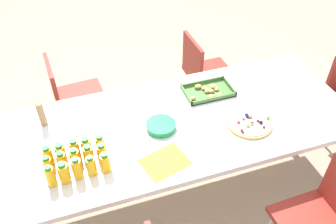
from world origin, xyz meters
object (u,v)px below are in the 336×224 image
(chair_far_left, at_px, (71,95))
(juice_bottle_3, at_px, (91,166))
(juice_bottle_14, at_px, (100,145))
(napkin_stack, at_px, (85,126))
(juice_bottle_9, at_px, (102,153))
(chair_near_right, at_px, (325,217))
(juice_bottle_1, at_px, (64,173))
(juice_bottle_13, at_px, (87,148))
(fruit_pizza, at_px, (249,122))
(cardboard_tube, at_px, (41,114))
(paper_folder, at_px, (165,162))
(chair_far_right, at_px, (204,71))
(juice_bottle_2, at_px, (77,168))
(party_table, at_px, (172,129))
(juice_bottle_4, at_px, (105,163))
(plate_stack, at_px, (161,126))
(juice_bottle_12, at_px, (75,150))
(juice_bottle_11, at_px, (61,154))
(snack_tray, at_px, (208,91))
(juice_bottle_8, at_px, (89,156))
(juice_bottle_0, at_px, (51,176))
(juice_bottle_5, at_px, (48,166))
(juice_bottle_10, at_px, (48,156))
(juice_bottle_7, at_px, (75,159))

(chair_far_left, relative_size, juice_bottle_3, 5.98)
(juice_bottle_14, xyz_separation_m, napkin_stack, (-0.06, 0.25, -0.06))
(juice_bottle_9, bearing_deg, chair_far_left, 95.95)
(chair_near_right, height_order, juice_bottle_1, juice_bottle_1)
(juice_bottle_13, distance_m, fruit_pizza, 1.05)
(cardboard_tube, xyz_separation_m, paper_folder, (0.64, -0.56, -0.08))
(chair_far_right, bearing_deg, juice_bottle_2, -50.64)
(party_table, height_order, juice_bottle_9, juice_bottle_9)
(juice_bottle_13, height_order, paper_folder, juice_bottle_13)
(party_table, xyz_separation_m, chair_far_left, (-0.60, 0.84, -0.19))
(juice_bottle_4, bearing_deg, juice_bottle_3, 179.54)
(chair_near_right, height_order, fruit_pizza, chair_near_right)
(plate_stack, bearing_deg, juice_bottle_12, -171.47)
(juice_bottle_1, bearing_deg, juice_bottle_11, 90.44)
(juice_bottle_9, xyz_separation_m, snack_tray, (0.84, 0.40, -0.05))
(juice_bottle_9, bearing_deg, juice_bottle_3, -134.64)
(chair_far_left, bearing_deg, juice_bottle_8, -2.64)
(chair_near_right, height_order, chair_far_left, same)
(plate_stack, bearing_deg, juice_bottle_13, -170.33)
(juice_bottle_9, bearing_deg, paper_folder, -20.95)
(juice_bottle_0, bearing_deg, juice_bottle_12, 44.91)
(party_table, xyz_separation_m, juice_bottle_5, (-0.80, -0.17, 0.12))
(juice_bottle_10, xyz_separation_m, juice_bottle_14, (0.30, -0.00, -0.00))
(chair_far_right, bearing_deg, juice_bottle_11, -56.42)
(juice_bottle_5, distance_m, cardboard_tube, 0.43)
(juice_bottle_3, height_order, cardboard_tube, cardboard_tube)
(juice_bottle_10, xyz_separation_m, snack_tray, (1.14, 0.32, -0.05))
(juice_bottle_3, relative_size, juice_bottle_8, 0.95)
(snack_tray, bearing_deg, juice_bottle_7, -158.40)
(juice_bottle_7, bearing_deg, juice_bottle_8, -0.41)
(chair_near_right, bearing_deg, juice_bottle_11, 61.82)
(juice_bottle_2, bearing_deg, cardboard_tube, 106.85)
(chair_far_left, relative_size, juice_bottle_4, 6.10)
(juice_bottle_0, height_order, juice_bottle_3, juice_bottle_0)
(juice_bottle_7, relative_size, plate_stack, 0.76)
(juice_bottle_10, distance_m, fruit_pizza, 1.27)
(juice_bottle_14, xyz_separation_m, paper_folder, (0.34, -0.20, -0.06))
(juice_bottle_9, distance_m, napkin_stack, 0.33)
(chair_far_left, relative_size, juice_bottle_14, 6.28)
(cardboard_tube, bearing_deg, fruit_pizza, -18.54)
(chair_far_right, bearing_deg, juice_bottle_4, -46.70)
(juice_bottle_7, xyz_separation_m, napkin_stack, (0.09, 0.32, -0.06))
(party_table, relative_size, juice_bottle_3, 17.73)
(juice_bottle_1, bearing_deg, napkin_stack, 67.46)
(napkin_stack, xyz_separation_m, paper_folder, (0.40, -0.45, -0.00))
(party_table, xyz_separation_m, juice_bottle_8, (-0.57, -0.17, 0.12))
(chair_far_left, distance_m, juice_bottle_8, 1.06)
(juice_bottle_0, relative_size, napkin_stack, 0.99)
(juice_bottle_7, bearing_deg, juice_bottle_10, 152.71)
(chair_far_right, relative_size, fruit_pizza, 2.76)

